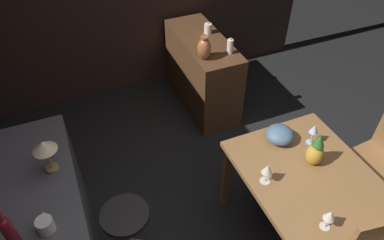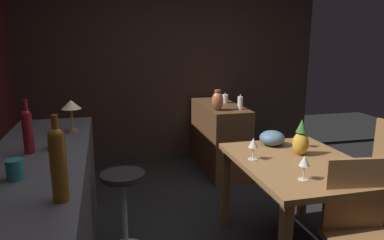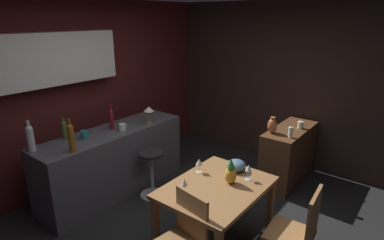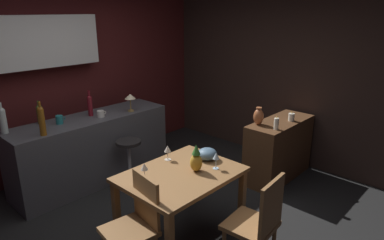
% 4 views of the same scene
% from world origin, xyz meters
% --- Properties ---
extents(ground_plane, '(9.00, 9.00, 0.00)m').
position_xyz_m(ground_plane, '(0.00, 0.00, 0.00)').
color(ground_plane, black).
extents(wall_kitchen_back, '(5.20, 0.33, 2.60)m').
position_xyz_m(wall_kitchen_back, '(-0.06, 2.08, 1.41)').
color(wall_kitchen_back, '#4C1919').
rests_on(wall_kitchen_back, ground_plane).
extents(wall_side_right, '(0.10, 4.40, 2.60)m').
position_xyz_m(wall_side_right, '(2.55, 0.30, 1.30)').
color(wall_side_right, '#33231E').
rests_on(wall_side_right, ground_plane).
extents(dining_table, '(1.12, 0.84, 0.74)m').
position_xyz_m(dining_table, '(0.01, -0.33, 0.64)').
color(dining_table, olive).
rests_on(dining_table, ground_plane).
extents(kitchen_counter, '(2.10, 0.60, 0.90)m').
position_xyz_m(kitchen_counter, '(0.10, 1.43, 0.45)').
color(kitchen_counter, '#4C4C51').
rests_on(kitchen_counter, ground_plane).
extents(sideboard_cabinet, '(1.10, 0.44, 0.82)m').
position_xyz_m(sideboard_cabinet, '(1.88, -0.35, 0.41)').
color(sideboard_cabinet, '#56351E').
rests_on(sideboard_cabinet, ground_plane).
extents(chair_near_window, '(0.45, 0.45, 0.92)m').
position_xyz_m(chair_near_window, '(-0.59, -0.39, 0.51)').
color(chair_near_window, olive).
rests_on(chair_near_window, ground_plane).
extents(chair_by_doorway, '(0.43, 0.43, 0.94)m').
position_xyz_m(chair_by_doorway, '(0.12, -1.14, 0.51)').
color(chair_by_doorway, olive).
rests_on(chair_by_doorway, ground_plane).
extents(bar_stool, '(0.34, 0.34, 0.65)m').
position_xyz_m(bar_stool, '(0.31, 0.91, 0.35)').
color(bar_stool, '#262323').
rests_on(bar_stool, ground_plane).
extents(wine_glass_left, '(0.06, 0.06, 0.17)m').
position_xyz_m(wine_glass_left, '(0.31, -0.52, 0.87)').
color(wine_glass_left, silver).
rests_on(wine_glass_left, dining_table).
extents(wine_glass_right, '(0.07, 0.07, 0.16)m').
position_xyz_m(wine_glass_right, '(0.13, -0.02, 0.86)').
color(wine_glass_right, silver).
rests_on(wine_glass_right, dining_table).
extents(wine_glass_center, '(0.07, 0.07, 0.16)m').
position_xyz_m(wine_glass_center, '(-0.30, -0.17, 0.86)').
color(wine_glass_center, silver).
rests_on(wine_glass_center, dining_table).
extents(pineapple_centerpiece, '(0.12, 0.12, 0.27)m').
position_xyz_m(pineapple_centerpiece, '(0.14, -0.41, 0.86)').
color(pineapple_centerpiece, gold).
rests_on(pineapple_centerpiece, dining_table).
extents(fruit_bowl, '(0.21, 0.21, 0.12)m').
position_xyz_m(fruit_bowl, '(0.42, -0.31, 0.80)').
color(fruit_bowl, slate).
rests_on(fruit_bowl, dining_table).
extents(wine_bottle_olive, '(0.07, 0.07, 0.28)m').
position_xyz_m(wine_bottle_olive, '(-0.44, 1.64, 1.03)').
color(wine_bottle_olive, '#475623').
rests_on(wine_bottle_olive, kitchen_counter).
extents(wine_bottle_ruby, '(0.06, 0.06, 0.34)m').
position_xyz_m(wine_bottle_ruby, '(0.15, 1.47, 1.06)').
color(wine_bottle_ruby, maroon).
rests_on(wine_bottle_ruby, kitchen_counter).
extents(wine_bottle_amber, '(0.07, 0.07, 0.38)m').
position_xyz_m(wine_bottle_amber, '(-0.60, 1.21, 1.08)').
color(wine_bottle_amber, '#8C5114').
rests_on(wine_bottle_amber, kitchen_counter).
extents(wine_bottle_clear, '(0.08, 0.08, 0.36)m').
position_xyz_m(wine_bottle_clear, '(-0.87, 1.60, 1.07)').
color(wine_bottle_clear, silver).
rests_on(wine_bottle_clear, kitchen_counter).
extents(cup_teal, '(0.12, 0.08, 0.10)m').
position_xyz_m(cup_teal, '(-0.29, 1.46, 0.95)').
color(cup_teal, teal).
rests_on(cup_teal, kitchen_counter).
extents(cup_white, '(0.13, 0.09, 0.09)m').
position_xyz_m(cup_white, '(0.21, 1.33, 0.94)').
color(cup_white, white).
rests_on(cup_white, kitchen_counter).
extents(counter_lamp, '(0.15, 0.15, 0.25)m').
position_xyz_m(counter_lamp, '(0.63, 1.25, 1.09)').
color(counter_lamp, '#A58447').
rests_on(counter_lamp, kitchen_counter).
extents(pillar_candle_tall, '(0.08, 0.08, 0.13)m').
position_xyz_m(pillar_candle_tall, '(1.98, -0.45, 0.87)').
color(pillar_candle_tall, white).
rests_on(pillar_candle_tall, sideboard_cabinet).
extents(pillar_candle_short, '(0.06, 0.06, 0.17)m').
position_xyz_m(pillar_candle_short, '(1.54, -0.47, 0.89)').
color(pillar_candle_short, white).
rests_on(pillar_candle_short, sideboard_cabinet).
extents(vase_copper, '(0.13, 0.13, 0.23)m').
position_xyz_m(vase_copper, '(1.55, -0.21, 0.93)').
color(vase_copper, '#B26038').
rests_on(vase_copper, sideboard_cabinet).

